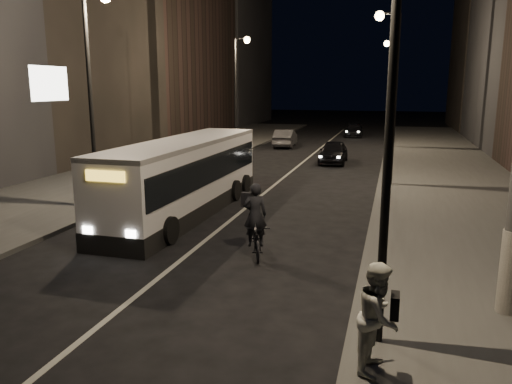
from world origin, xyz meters
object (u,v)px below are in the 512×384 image
Objects in this scene: streetlight_right_far at (393,80)px; cyclist_on_bicycle at (256,232)px; car_mid at (285,138)px; car_far at (354,130)px; streetlight_right_near at (377,57)px; city_bus at (185,174)px; streetlight_right_mid at (390,75)px; car_near at (333,152)px; streetlight_left_far at (239,79)px; pedestrian_woman at (378,317)px; streetlight_left_near at (95,73)px.

streetlight_right_far is 28.20m from cyclist_on_bicycle.
car_far is at bearing -119.64° from car_mid.
streetlight_right_near is 1.88× the size of car_mid.
streetlight_right_far reaches higher than cyclist_on_bicycle.
streetlight_right_far reaches higher than city_bus.
streetlight_right_mid is at bearing 55.17° from cyclist_on_bicycle.
streetlight_right_mid is at bearing -66.16° from car_near.
streetlight_right_mid is 1.96× the size of car_near.
cyclist_on_bicycle is 36.52m from car_far.
car_near is at bearing 98.35° from streetlight_right_near.
city_bus is at bearing 130.76° from streetlight_right_near.
streetlight_left_far is 1.96× the size of car_near.
streetlight_right_near reaches higher than cyclist_on_bicycle.
cyclist_on_bicycle is (-3.34, -27.62, -4.62)m from streetlight_right_far.
pedestrian_woman is at bearing -82.89° from car_near.
car_near is at bearing 75.77° from city_bus.
streetlight_right_near and streetlight_left_far have the same top height.
streetlight_left_near reaches higher than cyclist_on_bicycle.
streetlight_right_near is 1.00× the size of streetlight_right_far.
streetlight_right_far is 1.88× the size of car_mid.
cyclist_on_bicycle is 0.53× the size of car_near.
pedestrian_woman is at bearing 100.61° from car_mid.
streetlight_left_far is at bearing 157.23° from car_near.
cyclist_on_bicycle is 0.54× the size of car_far.
cyclist_on_bicycle is (-3.34, -11.62, -4.62)m from streetlight_right_mid.
streetlight_right_near is 41.32m from car_far.
cyclist_on_bicycle reaches higher than car_far.
pedestrian_woman is 0.46× the size of car_near.
streetlight_right_far reaches higher than car_far.
pedestrian_woman is at bearing -89.10° from streetlight_right_mid.
streetlight_left_near is 3.66× the size of cyclist_on_bicycle.
cyclist_on_bicycle is (4.01, -4.15, -0.82)m from city_bus.
car_mid is (-0.90, 22.33, -0.85)m from city_bus.
streetlight_left_far is (0.00, 18.00, 0.00)m from streetlight_left_near.
streetlight_left_near is at bearing 61.18° from pedestrian_woman.
streetlight_right_mid is at bearing 11.55° from pedestrian_woman.
streetlight_right_far is 1.97× the size of car_far.
streetlight_left_near is 1.88× the size of car_mid.
pedestrian_woman reaches higher than car_near.
streetlight_right_near reaches higher than city_bus.
car_near is (-3.40, 7.18, -4.65)m from streetlight_right_mid.
pedestrian_woman is 0.46× the size of car_far.
streetlight_right_near is at bearing -36.88° from streetlight_left_near.
streetlight_right_near is 16.00m from streetlight_right_mid.
streetlight_right_near is at bearing -86.76° from car_far.
pedestrian_woman is 24.46m from car_near.
streetlight_right_far is at bearing 67.40° from car_near.
streetlight_right_far and streetlight_left_far have the same top height.
streetlight_right_far is 12.24m from streetlight_left_far.
car_mid is at bearing 83.99° from streetlight_left_near.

